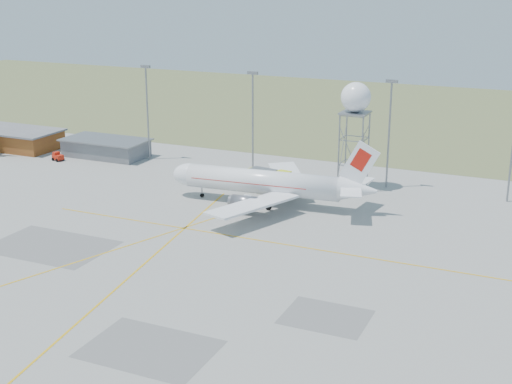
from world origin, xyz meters
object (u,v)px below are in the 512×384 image
at_px(fire_truck, 269,179).
at_px(baggage_tug, 58,157).
at_px(airliner_main, 266,183).
at_px(radar_tower, 355,129).

bearing_deg(fire_truck, baggage_tug, -170.32).
distance_m(airliner_main, radar_tower, 20.92).
relative_size(airliner_main, radar_tower, 1.88).
bearing_deg(baggage_tug, radar_tower, 23.22).
bearing_deg(radar_tower, fire_truck, -154.25).
bearing_deg(airliner_main, fire_truck, -74.21).
xyz_separation_m(radar_tower, fire_truck, (-14.34, -6.92, -9.52)).
relative_size(fire_truck, baggage_tug, 3.46).
bearing_deg(baggage_tug, airliner_main, 7.14).
xyz_separation_m(airliner_main, fire_truck, (-3.49, 9.39, -2.18)).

